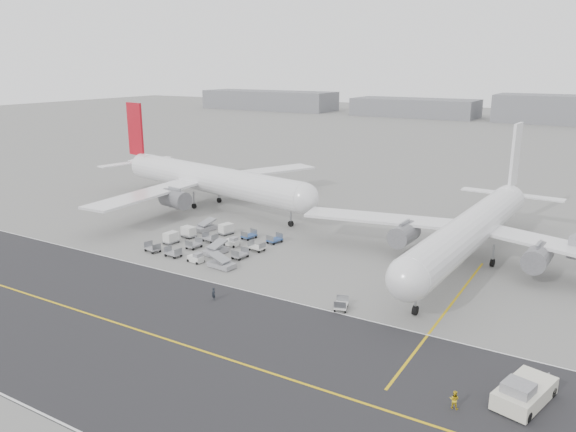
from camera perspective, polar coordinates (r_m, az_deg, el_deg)
The scene contains 9 objects.
ground at distance 80.49m, azimuth -6.41°, elevation -6.30°, with size 700.00×700.00×0.00m, color gray.
taxiway at distance 65.08m, azimuth -12.58°, elevation -12.01°, with size 220.00×59.00×0.03m.
airliner_a at distance 120.02m, azimuth -8.23°, elevation 3.79°, with size 59.14×57.97×20.60m.
airliner_b at distance 88.67m, azimuth 18.25°, elevation -1.18°, with size 54.96×55.68×19.19m.
pushback_tug at distance 56.45m, azimuth 22.83°, elevation -16.21°, with size 4.94×9.21×2.60m.
gse_cluster at distance 93.98m, azimuth -7.53°, elevation -3.14°, with size 22.31×21.51×2.01m, color gray, non-canonical shape.
stray_dolly at distance 70.70m, azimuth 5.41°, elevation -9.42°, with size 1.51×2.45×1.51m, color silver, non-canonical shape.
ground_crew_a at distance 73.26m, azimuth -7.57°, elevation -7.85°, with size 0.61×0.40×1.69m, color black.
ground_crew_b at distance 53.89m, azimuth 16.53°, elevation -17.44°, with size 0.84×0.65×1.72m, color gold.
Camera 1 is at (45.88, -59.25, 29.38)m, focal length 35.00 mm.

